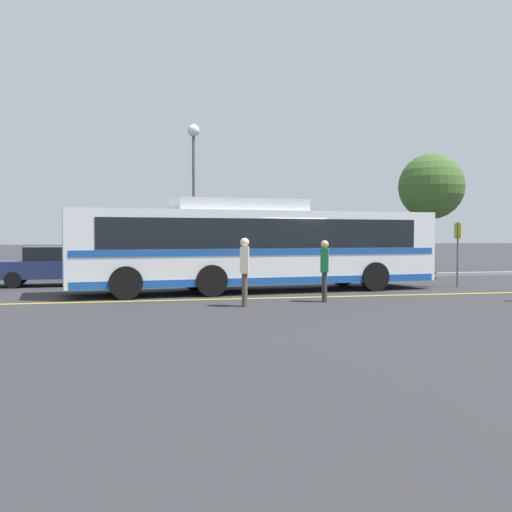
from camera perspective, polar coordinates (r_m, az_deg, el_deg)
ground_plane at (r=20.63m, az=2.55°, el=-3.35°), size 220.00×220.00×0.00m
lane_strip_0 at (r=18.33m, az=1.46°, el=-4.02°), size 32.55×0.20×0.01m
curb_strip at (r=26.18m, az=-2.72°, el=-2.05°), size 40.55×0.36×0.15m
transit_bus at (r=20.37m, az=-0.05°, el=1.02°), size 13.04×3.94×3.12m
parked_car_1 at (r=24.05m, az=-18.82°, el=-0.92°), size 4.28×2.06×1.48m
parked_car_2 at (r=24.24m, az=-4.93°, el=-0.83°), size 4.12×2.08×1.46m
pedestrian_1 at (r=17.31m, az=6.54°, el=-1.02°), size 0.36×0.47×1.77m
pedestrian_2 at (r=16.09m, az=-1.09°, el=-1.05°), size 0.33×0.46×1.85m
bus_stop_sign at (r=23.33m, az=18.66°, el=0.91°), size 0.08×0.40×2.41m
street_lamp at (r=27.60m, az=-5.96°, el=8.79°), size 0.55×0.55×6.95m
tree_0 at (r=34.35m, az=16.36°, el=6.35°), size 3.58×3.58×6.38m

